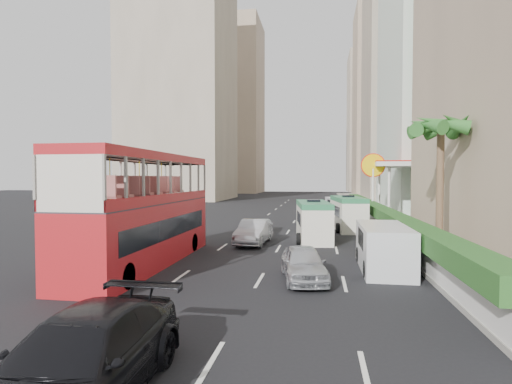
% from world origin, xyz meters
% --- Properties ---
extents(ground_plane, '(200.00, 200.00, 0.00)m').
position_xyz_m(ground_plane, '(0.00, 0.00, 0.00)').
color(ground_plane, black).
rests_on(ground_plane, ground).
extents(double_decker_bus, '(2.50, 11.00, 5.06)m').
position_xyz_m(double_decker_bus, '(-6.00, 0.00, 2.53)').
color(double_decker_bus, red).
rests_on(double_decker_bus, ground).
extents(car_silver_lane_a, '(1.80, 4.50, 1.46)m').
position_xyz_m(car_silver_lane_a, '(-2.01, 6.37, 0.00)').
color(car_silver_lane_a, silver).
rests_on(car_silver_lane_a, ground).
extents(car_silver_lane_b, '(2.21, 4.09, 1.32)m').
position_xyz_m(car_silver_lane_b, '(1.27, -1.73, 0.00)').
color(car_silver_lane_b, silver).
rests_on(car_silver_lane_b, ground).
extents(van_asset, '(3.27, 5.33, 1.38)m').
position_xyz_m(van_asset, '(1.46, 17.78, 0.00)').
color(van_asset, silver).
rests_on(van_asset, ground).
extents(minibus_near, '(2.44, 5.69, 2.45)m').
position_xyz_m(minibus_near, '(1.48, 8.39, 1.22)').
color(minibus_near, silver).
rests_on(minibus_near, ground).
extents(minibus_far, '(2.53, 5.84, 2.51)m').
position_xyz_m(minibus_far, '(4.01, 13.90, 1.26)').
color(minibus_far, silver).
rests_on(minibus_far, ground).
extents(panel_van_near, '(1.95, 4.80, 1.92)m').
position_xyz_m(panel_van_near, '(4.60, 0.59, 0.96)').
color(panel_van_near, silver).
rests_on(panel_van_near, ground).
extents(panel_van_far, '(2.82, 5.25, 1.99)m').
position_xyz_m(panel_van_far, '(3.84, 23.02, 1.00)').
color(panel_van_far, silver).
rests_on(panel_van_far, ground).
extents(sidewalk, '(6.00, 120.00, 0.18)m').
position_xyz_m(sidewalk, '(9.00, 25.00, 0.09)').
color(sidewalk, '#99968C').
rests_on(sidewalk, ground).
extents(kerb_wall, '(0.30, 44.00, 1.00)m').
position_xyz_m(kerb_wall, '(6.20, 14.00, 0.68)').
color(kerb_wall, silver).
rests_on(kerb_wall, sidewalk).
extents(hedge, '(1.10, 44.00, 0.70)m').
position_xyz_m(hedge, '(6.20, 14.00, 1.53)').
color(hedge, '#2D6626').
rests_on(hedge, kerb_wall).
extents(palm_tree, '(0.36, 0.36, 6.40)m').
position_xyz_m(palm_tree, '(7.80, 4.00, 3.38)').
color(palm_tree, brown).
rests_on(palm_tree, sidewalk).
extents(shell_station, '(6.50, 8.00, 5.50)m').
position_xyz_m(shell_station, '(10.00, 23.00, 2.75)').
color(shell_station, silver).
rests_on(shell_station, ground).
extents(tower_mid, '(16.00, 16.00, 50.00)m').
position_xyz_m(tower_mid, '(18.00, 58.00, 25.00)').
color(tower_mid, '#B4A48E').
rests_on(tower_mid, ground).
extents(tower_far_a, '(14.00, 14.00, 44.00)m').
position_xyz_m(tower_far_a, '(17.00, 82.00, 22.00)').
color(tower_far_a, tan).
rests_on(tower_far_a, ground).
extents(tower_far_b, '(14.00, 14.00, 40.00)m').
position_xyz_m(tower_far_b, '(17.00, 104.00, 20.00)').
color(tower_far_b, '#B4A48E').
rests_on(tower_far_b, ground).
extents(tower_left_a, '(18.00, 18.00, 52.00)m').
position_xyz_m(tower_left_a, '(-24.00, 55.00, 26.00)').
color(tower_left_a, '#B4A48E').
rests_on(tower_left_a, ground).
extents(tower_left_b, '(16.00, 16.00, 46.00)m').
position_xyz_m(tower_left_b, '(-22.00, 90.00, 23.00)').
color(tower_left_b, tan).
rests_on(tower_left_b, ground).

